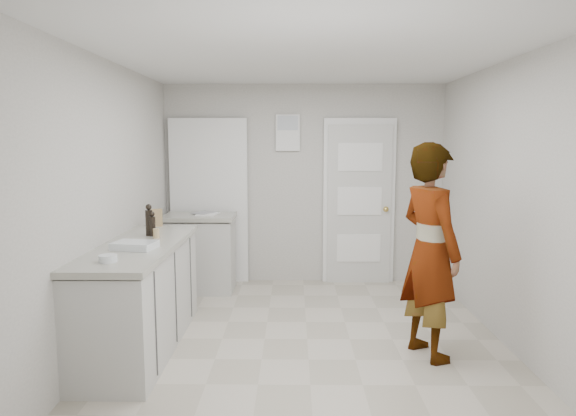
{
  "coord_description": "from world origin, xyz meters",
  "views": [
    {
      "loc": [
        -0.13,
        -4.49,
        1.79
      ],
      "look_at": [
        -0.18,
        0.4,
        1.16
      ],
      "focal_mm": 32.0,
      "sensor_mm": 36.0,
      "label": 1
    }
  ],
  "objects_px": {
    "cake_mix_box": "(157,218)",
    "spice_jar": "(156,233)",
    "oil_cruet_b": "(149,221)",
    "egg_bowl": "(108,258)",
    "oil_cruet_a": "(152,224)",
    "person": "(430,251)",
    "baking_dish": "(135,246)"
  },
  "relations": [
    {
      "from": "cake_mix_box",
      "to": "spice_jar",
      "type": "bearing_deg",
      "value": -98.35
    },
    {
      "from": "cake_mix_box",
      "to": "oil_cruet_b",
      "type": "distance_m",
      "value": 0.53
    },
    {
      "from": "oil_cruet_b",
      "to": "egg_bowl",
      "type": "relative_size",
      "value": 2.22
    },
    {
      "from": "oil_cruet_a",
      "to": "egg_bowl",
      "type": "height_order",
      "value": "oil_cruet_a"
    },
    {
      "from": "person",
      "to": "egg_bowl",
      "type": "distance_m",
      "value": 2.53
    },
    {
      "from": "cake_mix_box",
      "to": "spice_jar",
      "type": "height_order",
      "value": "cake_mix_box"
    },
    {
      "from": "spice_jar",
      "to": "oil_cruet_b",
      "type": "height_order",
      "value": "oil_cruet_b"
    },
    {
      "from": "egg_bowl",
      "to": "baking_dish",
      "type": "bearing_deg",
      "value": 83.42
    },
    {
      "from": "cake_mix_box",
      "to": "egg_bowl",
      "type": "distance_m",
      "value": 1.57
    },
    {
      "from": "oil_cruet_a",
      "to": "person",
      "type": "bearing_deg",
      "value": -11.48
    },
    {
      "from": "spice_jar",
      "to": "baking_dish",
      "type": "distance_m",
      "value": 0.47
    },
    {
      "from": "spice_jar",
      "to": "baking_dish",
      "type": "xyz_separation_m",
      "value": [
        -0.05,
        -0.47,
        -0.02
      ]
    },
    {
      "from": "person",
      "to": "oil_cruet_a",
      "type": "bearing_deg",
      "value": 55.45
    },
    {
      "from": "person",
      "to": "baking_dish",
      "type": "distance_m",
      "value": 2.42
    },
    {
      "from": "baking_dish",
      "to": "egg_bowl",
      "type": "distance_m",
      "value": 0.46
    },
    {
      "from": "oil_cruet_a",
      "to": "baking_dish",
      "type": "distance_m",
      "value": 0.58
    },
    {
      "from": "spice_jar",
      "to": "egg_bowl",
      "type": "height_order",
      "value": "spice_jar"
    },
    {
      "from": "baking_dish",
      "to": "egg_bowl",
      "type": "bearing_deg",
      "value": -96.58
    },
    {
      "from": "person",
      "to": "cake_mix_box",
      "type": "distance_m",
      "value": 2.74
    },
    {
      "from": "person",
      "to": "spice_jar",
      "type": "height_order",
      "value": "person"
    },
    {
      "from": "cake_mix_box",
      "to": "baking_dish",
      "type": "relative_size",
      "value": 0.49
    },
    {
      "from": "spice_jar",
      "to": "oil_cruet_b",
      "type": "distance_m",
      "value": 0.19
    },
    {
      "from": "baking_dish",
      "to": "oil_cruet_a",
      "type": "bearing_deg",
      "value": 91.03
    },
    {
      "from": "spice_jar",
      "to": "oil_cruet_a",
      "type": "distance_m",
      "value": 0.14
    },
    {
      "from": "person",
      "to": "oil_cruet_b",
      "type": "height_order",
      "value": "person"
    },
    {
      "from": "oil_cruet_b",
      "to": "oil_cruet_a",
      "type": "bearing_deg",
      "value": -29.1
    },
    {
      "from": "oil_cruet_a",
      "to": "baking_dish",
      "type": "bearing_deg",
      "value": -88.97
    },
    {
      "from": "spice_jar",
      "to": "oil_cruet_b",
      "type": "bearing_deg",
      "value": 127.47
    },
    {
      "from": "person",
      "to": "oil_cruet_b",
      "type": "relative_size",
      "value": 6.07
    },
    {
      "from": "oil_cruet_a",
      "to": "oil_cruet_b",
      "type": "bearing_deg",
      "value": 150.9
    },
    {
      "from": "person",
      "to": "baking_dish",
      "type": "height_order",
      "value": "person"
    },
    {
      "from": "person",
      "to": "spice_jar",
      "type": "distance_m",
      "value": 2.4
    }
  ]
}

